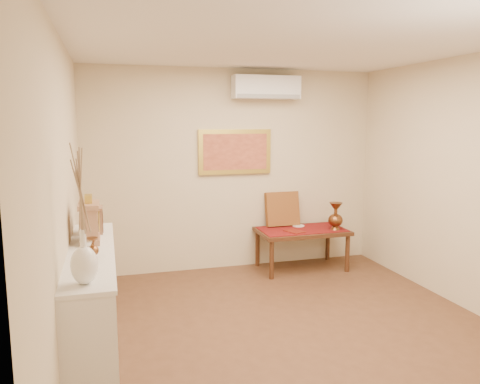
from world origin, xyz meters
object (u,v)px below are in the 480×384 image
object	(u,v)px
display_ledge	(93,307)
mantel_clock	(90,222)
white_vase	(82,215)
low_table	(302,234)
wooden_chest	(94,220)
brass_urn_tall	(336,213)

from	to	relation	value
display_ledge	mantel_clock	world-z (taller)	mantel_clock
mantel_clock	white_vase	bearing A→B (deg)	-90.20
white_vase	low_table	size ratio (longest dim) A/B	0.75
display_ledge	wooden_chest	distance (m)	0.86
brass_urn_tall	white_vase	bearing A→B (deg)	-140.53
mantel_clock	low_table	xyz separation A→B (m)	(2.68, 1.61, -0.67)
brass_urn_tall	display_ledge	size ratio (longest dim) A/B	0.22
mantel_clock	brass_urn_tall	bearing A→B (deg)	25.10
mantel_clock	display_ledge	bearing A→B (deg)	-88.98
white_vase	mantel_clock	xyz separation A→B (m)	(0.00, 1.10, -0.27)
display_ledge	wooden_chest	bearing A→B (deg)	87.85
white_vase	low_table	xyz separation A→B (m)	(2.68, 2.71, -0.94)
brass_urn_tall	low_table	distance (m)	0.54
white_vase	wooden_chest	bearing A→B (deg)	88.75
brass_urn_tall	low_table	world-z (taller)	brass_urn_tall
white_vase	display_ledge	bearing A→B (deg)	89.40
display_ledge	mantel_clock	bearing A→B (deg)	91.02
brass_urn_tall	mantel_clock	world-z (taller)	mantel_clock
wooden_chest	white_vase	bearing A→B (deg)	-91.25
low_table	brass_urn_tall	bearing A→B (deg)	-20.16
white_vase	display_ledge	distance (m)	1.25
wooden_chest	low_table	distance (m)	3.01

